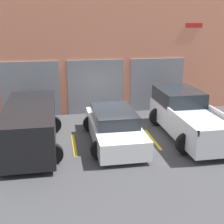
% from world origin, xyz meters
% --- Properties ---
extents(ground_plane, '(28.00, 28.00, 0.00)m').
position_xyz_m(ground_plane, '(0.00, 0.00, 0.00)').
color(ground_plane, '#3D3D3F').
extents(shophouse_building, '(17.72, 0.68, 5.99)m').
position_xyz_m(shophouse_building, '(-0.01, 3.29, 2.95)').
color(shophouse_building, '#D17A5B').
rests_on(shophouse_building, ground).
extents(pickup_truck, '(2.49, 5.21, 1.70)m').
position_xyz_m(pickup_truck, '(3.19, -0.79, 0.80)').
color(pickup_truck, silver).
rests_on(pickup_truck, ground).
extents(sedan_white, '(2.21, 4.57, 1.31)m').
position_xyz_m(sedan_white, '(0.00, -1.06, 0.62)').
color(sedan_white, white).
rests_on(sedan_white, ground).
extents(sedan_side, '(2.30, 4.90, 1.64)m').
position_xyz_m(sedan_side, '(-3.19, -1.09, 0.89)').
color(sedan_side, black).
rests_on(sedan_side, ground).
extents(parking_stripe_left, '(0.12, 2.20, 0.01)m').
position_xyz_m(parking_stripe_left, '(-1.59, -1.09, 0.00)').
color(parking_stripe_left, gold).
rests_on(parking_stripe_left, ground).
extents(parking_stripe_centre, '(0.12, 2.20, 0.01)m').
position_xyz_m(parking_stripe_centre, '(1.59, -1.09, 0.00)').
color(parking_stripe_centre, gold).
rests_on(parking_stripe_centre, ground).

